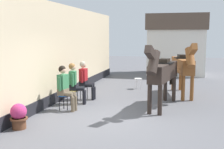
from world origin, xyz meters
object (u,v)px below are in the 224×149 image
(seated_visitor_near, at_px, (65,86))
(saddled_horse_near, at_px, (162,72))
(seated_visitor_far, at_px, (85,78))
(saddled_horse_far, at_px, (183,66))
(flower_planter_near, at_px, (19,116))
(spare_stool_white, at_px, (138,80))
(seated_visitor_middle, at_px, (75,81))

(seated_visitor_near, distance_m, saddled_horse_near, 3.08)
(seated_visitor_far, height_order, saddled_horse_far, saddled_horse_far)
(seated_visitor_near, xyz_separation_m, flower_planter_near, (-0.41, -1.93, -0.44))
(seated_visitor_near, bearing_deg, spare_stool_white, 67.95)
(saddled_horse_far, bearing_deg, seated_visitor_middle, -147.18)
(flower_planter_near, xyz_separation_m, spare_stool_white, (2.05, 5.98, 0.07))
(seated_visitor_far, distance_m, saddled_horse_near, 2.88)
(saddled_horse_near, bearing_deg, spare_stool_white, 112.15)
(seated_visitor_near, height_order, saddled_horse_far, saddled_horse_far)
(seated_visitor_middle, bearing_deg, saddled_horse_far, 32.82)
(seated_visitor_far, relative_size, spare_stool_white, 3.02)
(flower_planter_near, bearing_deg, seated_visitor_far, 81.89)
(flower_planter_near, bearing_deg, saddled_horse_near, 41.72)
(seated_visitor_far, xyz_separation_m, spare_stool_white, (1.55, 2.45, -0.38))
(seated_visitor_far, height_order, saddled_horse_near, saddled_horse_near)
(saddled_horse_near, xyz_separation_m, saddled_horse_far, (0.62, 2.09, 0.00))
(seated_visitor_near, distance_m, seated_visitor_middle, 0.84)
(seated_visitor_far, bearing_deg, seated_visitor_near, -93.33)
(seated_visitor_far, distance_m, spare_stool_white, 2.93)
(seated_visitor_near, distance_m, flower_planter_near, 2.02)
(seated_visitor_middle, xyz_separation_m, spare_stool_white, (1.65, 3.22, -0.38))
(saddled_horse_near, bearing_deg, seated_visitor_near, -160.69)
(seated_visitor_near, xyz_separation_m, seated_visitor_middle, (-0.00, 0.84, 0.00))
(seated_visitor_near, bearing_deg, seated_visitor_far, 86.67)
(seated_visitor_middle, bearing_deg, saddled_horse_near, 3.40)
(seated_visitor_near, height_order, seated_visitor_middle, same)
(saddled_horse_far, bearing_deg, spare_stool_white, 152.89)
(seated_visitor_middle, relative_size, saddled_horse_near, 0.47)
(seated_visitor_near, height_order, spare_stool_white, seated_visitor_near)
(seated_visitor_far, xyz_separation_m, saddled_horse_far, (3.41, 1.50, 0.38))
(saddled_horse_far, bearing_deg, flower_planter_near, -127.91)
(seated_visitor_near, bearing_deg, flower_planter_near, -102.00)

